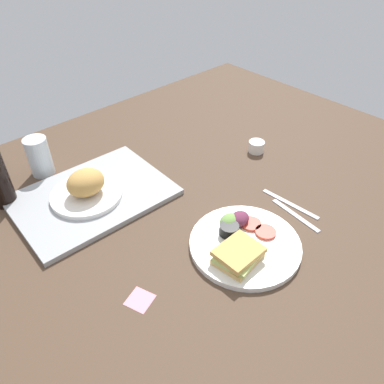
% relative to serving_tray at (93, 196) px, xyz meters
% --- Properties ---
extents(ground_plane, '(1.90, 1.50, 0.03)m').
position_rel_serving_tray_xyz_m(ground_plane, '(0.19, -0.25, -0.02)').
color(ground_plane, '#4C3828').
extents(serving_tray, '(0.46, 0.35, 0.02)m').
position_rel_serving_tray_xyz_m(serving_tray, '(0.00, 0.00, 0.00)').
color(serving_tray, '#9EA0A3').
rests_on(serving_tray, ground_plane).
extents(bread_plate_near, '(0.21, 0.21, 0.09)m').
position_rel_serving_tray_xyz_m(bread_plate_near, '(-0.01, -0.00, 0.04)').
color(bread_plate_near, white).
rests_on(bread_plate_near, serving_tray).
extents(plate_with_salad, '(0.29, 0.29, 0.05)m').
position_rel_serving_tray_xyz_m(plate_with_salad, '(0.18, -0.44, 0.01)').
color(plate_with_salad, white).
rests_on(plate_with_salad, ground_plane).
extents(drinking_glass, '(0.07, 0.07, 0.13)m').
position_rel_serving_tray_xyz_m(drinking_glass, '(-0.05, 0.22, 0.06)').
color(drinking_glass, silver).
rests_on(drinking_glass, ground_plane).
extents(espresso_cup, '(0.06, 0.06, 0.04)m').
position_rel_serving_tray_xyz_m(espresso_cup, '(0.57, -0.17, 0.01)').
color(espresso_cup, silver).
rests_on(espresso_cup, ground_plane).
extents(fork, '(0.03, 0.17, 0.01)m').
position_rel_serving_tray_xyz_m(fork, '(0.39, -0.47, -0.01)').
color(fork, '#B7B7BC').
rests_on(fork, ground_plane).
extents(knife, '(0.03, 0.19, 0.01)m').
position_rel_serving_tray_xyz_m(knife, '(0.42, -0.43, -0.01)').
color(knife, '#B7B7BC').
rests_on(knife, ground_plane).
extents(sticky_note, '(0.07, 0.07, 0.00)m').
position_rel_serving_tray_xyz_m(sticky_note, '(-0.11, -0.39, -0.01)').
color(sticky_note, pink).
rests_on(sticky_note, ground_plane).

